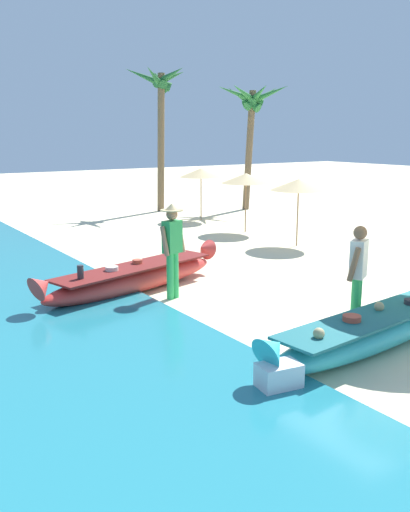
# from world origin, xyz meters

# --- Properties ---
(ground_plane) EXTENTS (80.00, 80.00, 0.00)m
(ground_plane) POSITION_xyz_m (0.00, 0.00, 0.00)
(ground_plane) COLOR beige
(boat_cyan_foreground) EXTENTS (4.82, 1.20, 0.82)m
(boat_cyan_foreground) POSITION_xyz_m (-1.43, -1.25, 0.29)
(boat_cyan_foreground) COLOR #33B2BC
(boat_cyan_foreground) RESTS_ON ground
(boat_red_midground) EXTENTS (4.65, 1.87, 0.84)m
(boat_red_midground) POSITION_xyz_m (-3.03, 3.49, 0.30)
(boat_red_midground) COLOR red
(boat_red_midground) RESTS_ON ground
(person_vendor_hatted) EXTENTS (0.59, 0.44, 1.87)m
(person_vendor_hatted) POSITION_xyz_m (-2.62, 2.67, 1.08)
(person_vendor_hatted) COLOR green
(person_vendor_hatted) RESTS_ON ground
(person_tourist_customer) EXTENTS (0.58, 0.44, 1.71)m
(person_tourist_customer) POSITION_xyz_m (-0.95, -0.45, 0.97)
(person_tourist_customer) COLOR green
(person_tourist_customer) RESTS_ON ground
(parasol_row_0) EXTENTS (1.60, 1.60, 1.91)m
(parasol_row_0) POSITION_xyz_m (2.99, 5.20, 1.75)
(parasol_row_0) COLOR #8E6B47
(parasol_row_0) RESTS_ON ground
(parasol_row_1) EXTENTS (1.60, 1.60, 1.91)m
(parasol_row_1) POSITION_xyz_m (3.16, 7.83, 1.75)
(parasol_row_1) COLOR #8E6B47
(parasol_row_1) RESTS_ON ground
(parasol_row_2) EXTENTS (1.60, 1.60, 1.91)m
(parasol_row_2) POSITION_xyz_m (3.37, 10.78, 1.75)
(parasol_row_2) COLOR #8E6B47
(parasol_row_2) RESTS_ON ground
(palm_tree_tall_inland) EXTENTS (2.50, 2.42, 5.81)m
(palm_tree_tall_inland) POSITION_xyz_m (3.38, 13.75, 4.55)
(palm_tree_tall_inland) COLOR brown
(palm_tree_tall_inland) RESTS_ON ground
(palm_tree_leaning_seaward) EXTENTS (2.88, 2.70, 5.20)m
(palm_tree_leaning_seaward) POSITION_xyz_m (6.82, 12.23, 4.23)
(palm_tree_leaning_seaward) COLOR brown
(palm_tree_leaning_seaward) RESTS_ON ground
(cooler_box) EXTENTS (0.57, 0.42, 0.40)m
(cooler_box) POSITION_xyz_m (-3.61, -1.60, 0.20)
(cooler_box) COLOR silver
(cooler_box) RESTS_ON ground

